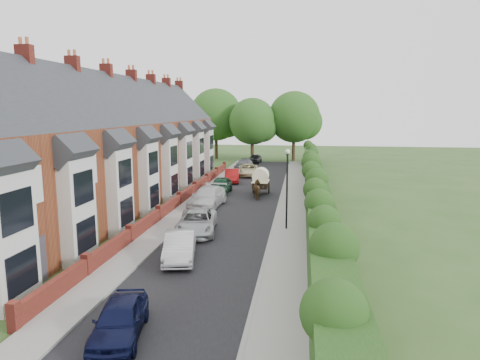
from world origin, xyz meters
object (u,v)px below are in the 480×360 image
(lamppost, at_px, (287,179))
(car_black, at_px, (255,159))
(car_silver_b, at_px, (197,222))
(horse, at_px, (258,190))
(car_silver_a, at_px, (180,246))
(car_grey, at_px, (244,165))
(car_navy, at_px, (120,319))
(car_beige, at_px, (248,170))
(horse_cart, at_px, (261,179))
(car_white, at_px, (207,197))
(car_green, at_px, (221,186))
(car_red, at_px, (232,176))

(lamppost, relative_size, car_black, 1.34)
(car_silver_b, height_order, horse, horse)
(car_silver_a, height_order, car_grey, car_silver_a)
(car_black, bearing_deg, car_grey, -91.11)
(car_navy, relative_size, car_grey, 0.83)
(car_black, distance_m, horse, 24.89)
(car_silver_a, xyz_separation_m, car_beige, (-0.10, 28.45, -0.02))
(horse_cart, bearing_deg, horse, -90.00)
(car_white, distance_m, car_grey, 21.14)
(car_navy, bearing_deg, car_silver_b, 80.94)
(car_white, height_order, car_beige, car_white)
(car_black, relative_size, horse, 2.02)
(car_white, distance_m, car_green, 5.57)
(car_silver_a, distance_m, car_beige, 28.45)
(car_silver_a, relative_size, horse, 2.21)
(car_navy, height_order, car_green, car_green)
(car_red, bearing_deg, lamppost, -78.18)
(car_silver_b, relative_size, horse_cart, 1.48)
(car_green, distance_m, horse, 4.16)
(lamppost, bearing_deg, car_silver_a, -130.23)
(car_beige, height_order, horse, horse)
(car_green, xyz_separation_m, car_red, (0.00, 6.28, -0.05))
(horse, bearing_deg, horse_cart, -110.94)
(car_white, distance_m, car_black, 28.27)
(car_silver_b, bearing_deg, car_navy, -95.99)
(car_white, xyz_separation_m, car_black, (0.65, 28.26, -0.12))
(car_navy, bearing_deg, car_silver_a, 80.09)
(horse, bearing_deg, car_grey, -99.22)
(car_beige, bearing_deg, horse_cart, -83.55)
(car_black, xyz_separation_m, horse_cart, (3.00, -22.65, 0.73))
(car_grey, bearing_deg, car_navy, -83.87)
(horse_cart, bearing_deg, lamppost, -76.42)
(car_navy, bearing_deg, car_green, 82.02)
(lamppost, relative_size, car_beige, 1.06)
(car_green, distance_m, car_red, 6.28)
(car_green, bearing_deg, car_beige, 83.01)
(car_black, bearing_deg, car_white, -87.23)
(lamppost, height_order, car_beige, lamppost)
(car_silver_a, bearing_deg, horse, 68.97)
(lamppost, height_order, car_green, lamppost)
(car_white, xyz_separation_m, car_grey, (0.00, 21.14, -0.11))
(car_red, relative_size, horse, 2.18)
(car_navy, relative_size, horse, 2.00)
(car_black, bearing_deg, car_green, -87.55)
(car_silver_b, distance_m, horse, 11.05)
(car_red, xyz_separation_m, horse, (3.65, -8.29, 0.12))
(car_silver_a, distance_m, car_red, 23.78)
(car_red, distance_m, car_grey, 9.29)
(car_white, relative_size, car_beige, 1.10)
(lamppost, xyz_separation_m, car_beige, (-5.28, 22.32, -2.62))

